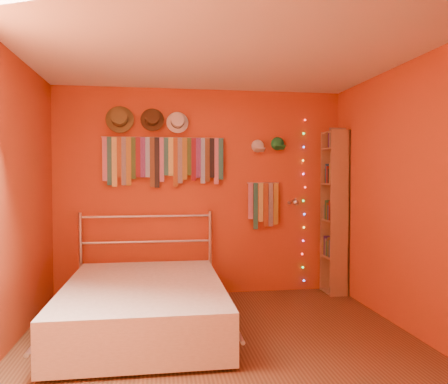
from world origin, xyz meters
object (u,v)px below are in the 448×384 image
reading_lamp (295,202)px  bed (144,304)px  bookshelf (338,211)px  tie_rack (163,159)px

reading_lamp → bed: bearing=-152.3°
bookshelf → bed: bearing=-157.7°
tie_rack → reading_lamp: size_ratio=4.60×
tie_rack → reading_lamp: tie_rack is taller
reading_lamp → bed: size_ratio=0.15×
tie_rack → reading_lamp: (1.57, -0.18, -0.52)m
reading_lamp → bookshelf: 0.57m
tie_rack → bookshelf: bookshelf is taller
bed → bookshelf: bearing=22.6°
bookshelf → bed: bookshelf is taller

